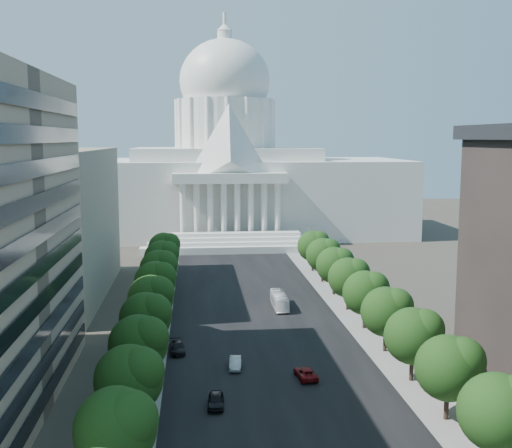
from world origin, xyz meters
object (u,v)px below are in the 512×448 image
object	(u,v)px
car_dark_a	(216,400)
city_bus	(279,300)
car_red	(306,373)
car_silver	(235,363)
car_dark_b	(177,348)

from	to	relation	value
car_dark_a	city_bus	distance (m)	46.60
car_dark_a	car_red	distance (m)	14.79
car_silver	car_red	distance (m)	10.35
car_silver	car_red	size ratio (longest dim) A/B	0.91
car_dark_a	car_silver	world-z (taller)	car_dark_a
car_dark_b	city_bus	bearing A→B (deg)	46.30
car_silver	city_bus	xyz separation A→B (m)	(10.50, 31.68, 0.68)
car_silver	car_dark_b	bearing A→B (deg)	142.98
car_dark_a	car_dark_b	xyz separation A→B (m)	(-5.14, 20.33, -0.04)
car_dark_a	car_red	size ratio (longest dim) A/B	0.93
city_bus	car_dark_a	bearing A→B (deg)	-106.92
car_silver	car_dark_b	size ratio (longest dim) A/B	0.88
car_red	city_bus	distance (m)	36.49
car_silver	car_red	world-z (taller)	car_silver
car_dark_b	city_bus	distance (m)	30.68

